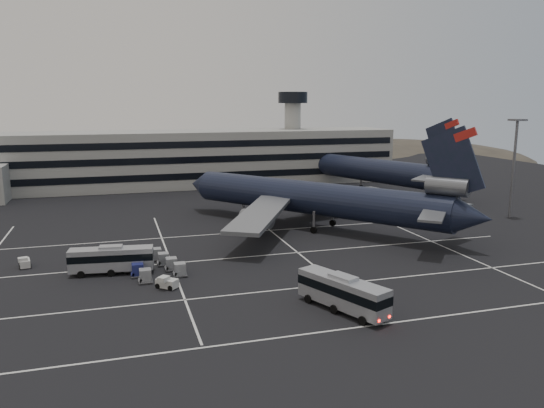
{
  "coord_description": "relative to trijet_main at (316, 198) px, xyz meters",
  "views": [
    {
      "loc": [
        -12.59,
        -65.33,
        21.28
      ],
      "look_at": [
        11.62,
        15.6,
        5.0
      ],
      "focal_mm": 35.0,
      "sensor_mm": 36.0,
      "label": 1
    }
  ],
  "objects": [
    {
      "name": "ground",
      "position": [
        -19.95,
        -17.23,
        -5.25
      ],
      "size": [
        260.0,
        260.0,
        0.0
      ],
      "primitive_type": "plane",
      "color": "black",
      "rests_on": "ground"
    },
    {
      "name": "lane_markings",
      "position": [
        -19.01,
        -16.5,
        -5.24
      ],
      "size": [
        90.0,
        55.62,
        0.01
      ],
      "color": "silver",
      "rests_on": "ground"
    },
    {
      "name": "terminal",
      "position": [
        -22.9,
        53.91,
        1.68
      ],
      "size": [
        125.0,
        26.0,
        24.0
      ],
      "color": "gray",
      "rests_on": "ground"
    },
    {
      "name": "hills",
      "position": [
        -1.96,
        152.77,
        -17.32
      ],
      "size": [
        352.0,
        180.0,
        44.0
      ],
      "color": "#38332B",
      "rests_on": "ground"
    },
    {
      "name": "lightpole_right",
      "position": [
        38.05,
        -2.23,
        6.57
      ],
      "size": [
        2.4,
        2.4,
        18.28
      ],
      "color": "slate",
      "rests_on": "ground"
    },
    {
      "name": "trijet_main",
      "position": [
        0.0,
        0.0,
        0.0
      ],
      "size": [
        40.53,
        48.65,
        18.08
      ],
      "rotation": [
        0.0,
        0.0,
        0.66
      ],
      "color": "black",
      "rests_on": "ground"
    },
    {
      "name": "trijet_far",
      "position": [
        25.95,
        34.16,
        0.18
      ],
      "size": [
        28.64,
        55.52,
        18.08
      ],
      "rotation": [
        0.0,
        0.0,
        0.37
      ],
      "color": "black",
      "rests_on": "ground"
    },
    {
      "name": "bus_near",
      "position": [
        -10.7,
        -34.98,
        -3.15
      ],
      "size": [
        6.62,
        10.99,
        3.84
      ],
      "rotation": [
        0.0,
        0.0,
        0.41
      ],
      "color": "#96989E",
      "rests_on": "ground"
    },
    {
      "name": "bus_far",
      "position": [
        -33.54,
        -15.48,
        -3.26
      ],
      "size": [
        10.5,
        3.6,
        3.63
      ],
      "rotation": [
        0.0,
        0.0,
        1.45
      ],
      "color": "#96989E",
      "rests_on": "ground"
    },
    {
      "name": "tug_a",
      "position": [
        -44.5,
        -9.51,
        -4.6
      ],
      "size": [
        1.79,
        2.49,
        1.46
      ],
      "rotation": [
        0.0,
        0.0,
        0.2
      ],
      "color": "beige",
      "rests_on": "ground"
    },
    {
      "name": "tug_b",
      "position": [
        -27.36,
        -22.91,
        -4.56
      ],
      "size": [
        2.76,
        2.68,
        1.55
      ],
      "rotation": [
        0.0,
        0.0,
        0.85
      ],
      "color": "beige",
      "rests_on": "ground"
    },
    {
      "name": "uld_cluster",
      "position": [
        -28.73,
        -15.62,
        -4.44
      ],
      "size": [
        8.74,
        11.31,
        1.65
      ],
      "rotation": [
        0.0,
        0.0,
        0.29
      ],
      "color": "#2D2D30",
      "rests_on": "ground"
    }
  ]
}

